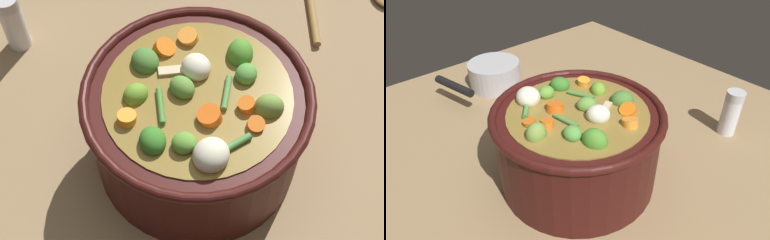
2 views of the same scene
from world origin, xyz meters
The scene contains 3 objects.
ground_plane centered at (0.00, 0.00, 0.00)m, with size 1.10×1.10×0.00m, color #8C704C.
cooking_pot centered at (0.00, 0.00, 0.08)m, with size 0.28×0.28×0.16m.
salt_shaker centered at (0.32, -0.10, 0.05)m, with size 0.04×0.04×0.10m.
Camera 1 is at (-0.12, 0.38, 0.69)m, focal length 54.94 mm.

